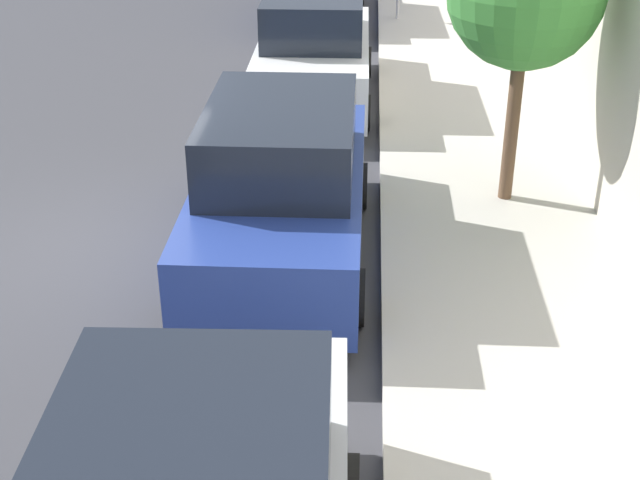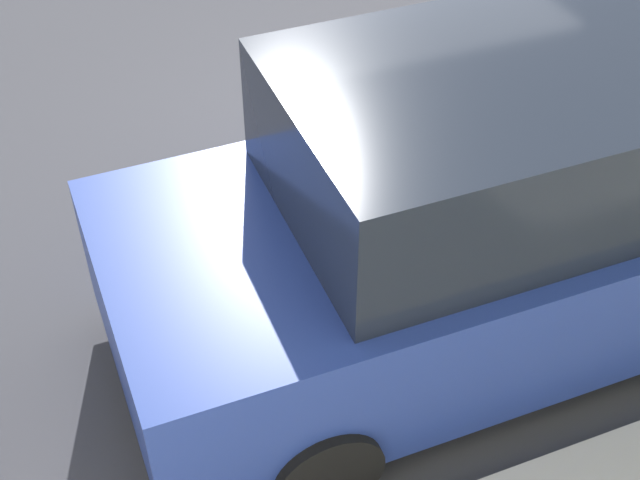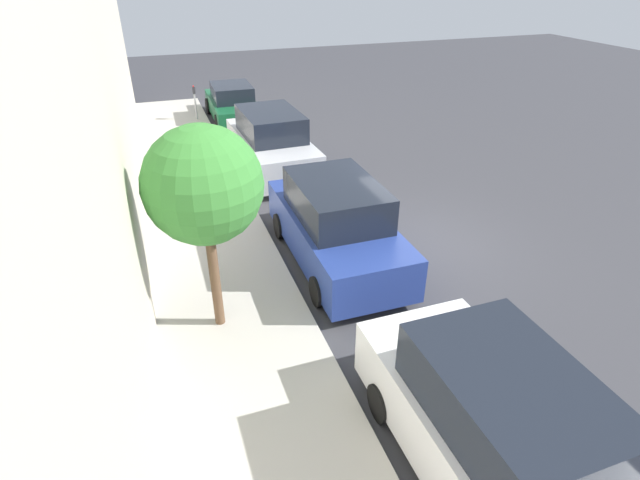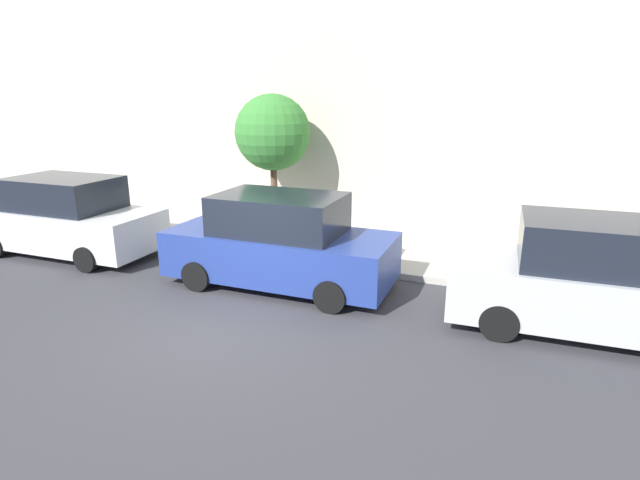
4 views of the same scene
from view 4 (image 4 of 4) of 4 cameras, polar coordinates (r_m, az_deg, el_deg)
ground_plane at (r=9.09m, az=-10.98°, el=-9.88°), size 60.00×60.00×0.00m
sidewalk at (r=13.19m, az=0.47°, el=-0.84°), size 2.89×32.00×0.15m
parked_suv_second at (r=9.68m, az=29.21°, el=-4.11°), size 2.10×4.86×1.98m
parked_suv_third at (r=10.58m, az=-4.60°, el=-0.40°), size 2.08×4.80×1.98m
parked_suv_fourth at (r=14.25m, az=-26.92°, el=2.24°), size 2.08×4.82×1.98m
street_tree at (r=13.53m, az=-5.42°, el=12.06°), size 2.00×2.00×3.85m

